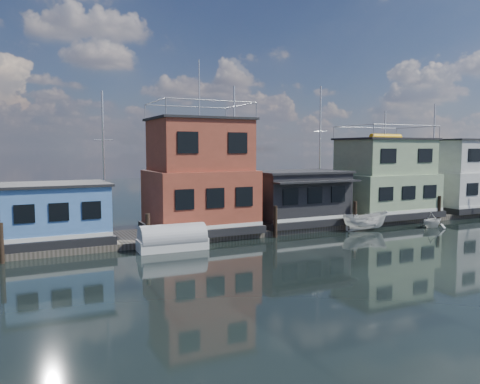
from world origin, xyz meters
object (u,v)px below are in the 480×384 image
houseboat_blue (56,213)px  houseboat_white (464,176)px  houseboat_red (200,178)px  tarp_runabout (172,240)px  houseboat_dark (296,197)px  houseboat_green (385,179)px  dinghy_white (432,220)px  motorboat (365,221)px

houseboat_blue → houseboat_white: bearing=0.0°
houseboat_red → tarp_runabout: bearing=-131.9°
houseboat_dark → tarp_runabout: size_ratio=1.74×
houseboat_red → tarp_runabout: size_ratio=2.79×
houseboat_white → tarp_runabout: (-30.19, -3.56, -2.90)m
houseboat_green → houseboat_dark: bearing=-179.9°
houseboat_red → houseboat_white: houseboat_red is taller
dinghy_white → tarp_runabout: size_ratio=0.55×
houseboat_red → dinghy_white: bearing=-14.8°
houseboat_red → houseboat_green: size_ratio=1.41×
houseboat_blue → houseboat_green: houseboat_green is taller
houseboat_blue → houseboat_dark: 17.50m
houseboat_dark → houseboat_white: houseboat_white is taller
houseboat_green → houseboat_white: houseboat_green is taller
houseboat_blue → houseboat_red: 9.69m
houseboat_white → tarp_runabout: bearing=-173.3°
dinghy_white → tarp_runabout: 20.86m
tarp_runabout → houseboat_green: bearing=12.2°
houseboat_dark → houseboat_white: 19.03m
houseboat_blue → houseboat_green: size_ratio=0.76×
houseboat_blue → motorboat: 21.78m
houseboat_red → houseboat_dark: bearing=-0.1°
houseboat_red → motorboat: 12.89m
houseboat_red → motorboat: houseboat_red is taller
houseboat_red → houseboat_blue: bearing=-180.0°
houseboat_white → tarp_runabout: size_ratio=1.98×
houseboat_dark → dinghy_white: houseboat_dark is taller
houseboat_white → motorboat: bearing=-167.1°
houseboat_blue → dinghy_white: size_ratio=2.74×
houseboat_green → motorboat: bearing=-145.7°
houseboat_blue → motorboat: size_ratio=1.70×
houseboat_blue → houseboat_green: (26.50, 0.00, 1.34)m
houseboat_dark → dinghy_white: size_ratio=3.17×
houseboat_green → dinghy_white: houseboat_green is taller
dinghy_white → houseboat_green: bearing=-0.2°
houseboat_white → dinghy_white: size_ratio=3.60×
dinghy_white → tarp_runabout: bearing=78.9°
houseboat_blue → houseboat_green: 26.53m
houseboat_dark → houseboat_green: (9.00, 0.02, 1.13)m
houseboat_blue → motorboat: (21.46, -3.45, -1.48)m
houseboat_green → houseboat_red: bearing=-180.0°
houseboat_blue → houseboat_white: (36.50, 0.00, 1.33)m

